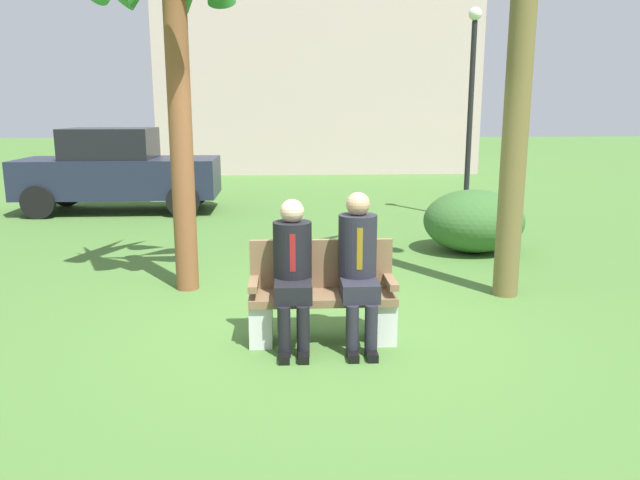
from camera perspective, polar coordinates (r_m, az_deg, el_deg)
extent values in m
plane|color=#467131|center=(5.86, 0.23, -8.45)|extent=(80.00, 80.00, 0.00)
cube|color=brown|center=(5.48, 0.23, -5.34)|extent=(1.30, 0.44, 0.07)
cube|color=brown|center=(5.59, 0.12, -2.21)|extent=(1.30, 0.06, 0.45)
cube|color=brown|center=(5.44, -6.21, -4.05)|extent=(0.08, 0.44, 0.06)
cube|color=brown|center=(5.51, 6.59, -3.86)|extent=(0.08, 0.44, 0.06)
cube|color=silver|center=(5.55, -5.50, -7.62)|extent=(0.20, 0.37, 0.38)
cube|color=silver|center=(5.61, 5.89, -7.41)|extent=(0.20, 0.37, 0.38)
cube|color=black|center=(5.27, -2.53, -4.74)|extent=(0.32, 0.38, 0.16)
cylinder|color=black|center=(5.19, -3.37, -8.58)|extent=(0.11, 0.11, 0.45)
cylinder|color=black|center=(5.19, -1.58, -8.56)|extent=(0.11, 0.11, 0.45)
cube|color=black|center=(5.21, -3.35, -10.77)|extent=(0.09, 0.22, 0.07)
cube|color=black|center=(5.21, -1.55, -10.75)|extent=(0.09, 0.22, 0.07)
cylinder|color=black|center=(5.38, -2.59, -1.01)|extent=(0.34, 0.34, 0.52)
cube|color=maroon|center=(5.21, -2.57, -1.21)|extent=(0.05, 0.01, 0.33)
sphere|color=beige|center=(5.31, -2.62, 2.70)|extent=(0.21, 0.21, 0.21)
cube|color=#23232D|center=(5.31, 3.70, -4.64)|extent=(0.32, 0.38, 0.16)
cylinder|color=#23232D|center=(5.22, 3.02, -8.47)|extent=(0.11, 0.11, 0.45)
cylinder|color=#23232D|center=(5.24, 4.78, -8.41)|extent=(0.11, 0.11, 0.45)
cube|color=black|center=(5.23, 3.07, -10.64)|extent=(0.09, 0.22, 0.07)
cube|color=black|center=(5.25, 4.84, -10.58)|extent=(0.09, 0.22, 0.07)
cylinder|color=#23232D|center=(5.41, 3.52, -0.64)|extent=(0.34, 0.34, 0.57)
cube|color=olive|center=(5.24, 3.72, -0.83)|extent=(0.05, 0.01, 0.37)
sphere|color=tan|center=(5.33, 3.57, 3.35)|extent=(0.21, 0.21, 0.21)
cylinder|color=brown|center=(7.06, -12.81, 8.66)|extent=(0.26, 0.26, 3.33)
cylinder|color=brown|center=(6.97, 18.12, 15.03)|extent=(0.27, 0.27, 4.96)
ellipsoid|color=#36632C|center=(9.20, 14.13, 1.73)|extent=(1.46, 1.34, 0.91)
cube|color=#1E2338|center=(13.07, -18.13, 5.58)|extent=(3.91, 1.59, 0.76)
cube|color=black|center=(13.06, -18.98, 8.52)|extent=(1.71, 1.37, 0.60)
cylinder|color=black|center=(13.61, -11.63, 4.56)|extent=(0.64, 0.14, 0.64)
cylinder|color=black|center=(12.08, -12.64, 3.58)|extent=(0.64, 0.14, 0.64)
cylinder|color=black|center=(14.25, -22.59, 4.21)|extent=(0.64, 0.14, 0.64)
cylinder|color=black|center=(12.80, -24.81, 3.22)|extent=(0.64, 0.14, 0.64)
cylinder|color=black|center=(11.90, 13.78, 10.57)|extent=(0.10, 0.10, 3.60)
sphere|color=white|center=(12.01, 14.27, 19.75)|extent=(0.24, 0.24, 0.24)
cube|color=#C6ACA6|center=(22.94, -0.48, 20.91)|extent=(10.18, 6.58, 11.10)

